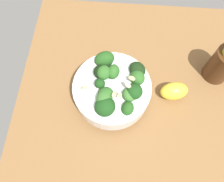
{
  "coord_description": "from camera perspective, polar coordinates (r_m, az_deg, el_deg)",
  "views": [
    {
      "loc": [
        22.63,
        -3.5,
        52.38
      ],
      "look_at": [
        2.36,
        -5.08,
        4.0
      ],
      "focal_mm": 34.86,
      "sensor_mm": 36.0,
      "label": 1
    }
  ],
  "objects": [
    {
      "name": "ground_plane",
      "position": [
        0.59,
        5.08,
        -0.61
      ],
      "size": [
        59.17,
        59.17,
        4.57
      ],
      "primitive_type": "cube",
      "color": "brown"
    },
    {
      "name": "bowl_of_broccoli",
      "position": [
        0.52,
        0.16,
        0.47
      ],
      "size": [
        18.41,
        18.31,
        10.84
      ],
      "color": "white",
      "rests_on": "ground_plane"
    },
    {
      "name": "lemon_wedge",
      "position": [
        0.56,
        15.95,
        -0.03
      ],
      "size": [
        5.73,
        7.71,
        4.75
      ],
      "primitive_type": "ellipsoid",
      "rotation": [
        0.0,
        0.0,
        4.92
      ],
      "color": "yellow",
      "rests_on": "ground_plane"
    },
    {
      "name": "bottle_tall",
      "position": [
        0.61,
        27.17,
        6.42
      ],
      "size": [
        6.66,
        6.66,
        11.94
      ],
      "color": "#472814",
      "rests_on": "ground_plane"
    }
  ]
}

